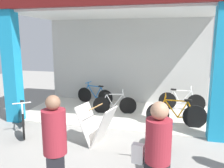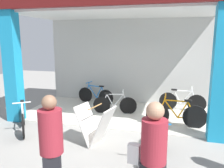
{
  "view_description": "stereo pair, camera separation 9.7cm",
  "coord_description": "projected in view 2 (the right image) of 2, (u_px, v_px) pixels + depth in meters",
  "views": [
    {
      "loc": [
        1.65,
        -5.95,
        2.5
      ],
      "look_at": [
        0.0,
        0.75,
        1.15
      ],
      "focal_mm": 37.13,
      "sensor_mm": 36.0,
      "label": 1
    },
    {
      "loc": [
        1.75,
        -5.92,
        2.5
      ],
      "look_at": [
        0.0,
        0.75,
        1.15
      ],
      "focal_mm": 37.13,
      "sensor_mm": 36.0,
      "label": 2
    }
  ],
  "objects": [
    {
      "name": "bicycle_inside_3",
      "position": [
        182.0,
        101.0,
        8.1
      ],
      "size": [
        1.59,
        0.44,
        0.87
      ],
      "color": "black",
      "rests_on": "ground"
    },
    {
      "name": "bicycle_inside_1",
      "position": [
        96.0,
        95.0,
        9.02
      ],
      "size": [
        1.51,
        0.44,
        0.84
      ],
      "color": "black",
      "rests_on": "ground"
    },
    {
      "name": "bicycle_parked_0",
      "position": [
        158.0,
        143.0,
        4.8
      ],
      "size": [
        0.47,
        1.7,
        0.93
      ],
      "color": "black",
      "rests_on": "ground"
    },
    {
      "name": "bicycle_inside_0",
      "position": [
        115.0,
        104.0,
        7.81
      ],
      "size": [
        1.47,
        0.4,
        0.81
      ],
      "color": "black",
      "rests_on": "ground"
    },
    {
      "name": "bicycle_inside_2",
      "position": [
        176.0,
        115.0,
        6.61
      ],
      "size": [
        1.7,
        0.47,
        0.94
      ],
      "color": "black",
      "rests_on": "ground"
    },
    {
      "name": "pedestrian_3",
      "position": [
        52.0,
        151.0,
        3.34
      ],
      "size": [
        0.47,
        0.65,
        1.75
      ],
      "color": "black",
      "rests_on": "ground"
    },
    {
      "name": "sandwich_board_sign",
      "position": [
        95.0,
        125.0,
        5.5
      ],
      "size": [
        0.96,
        0.77,
        0.96
      ],
      "color": "silver",
      "rests_on": "ground"
    },
    {
      "name": "ground_plane",
      "position": [
        105.0,
        129.0,
        6.54
      ],
      "size": [
        20.4,
        20.4,
        0.0
      ],
      "primitive_type": "plane",
      "color": "gray",
      "rests_on": "ground"
    },
    {
      "name": "bicycle_parked_1",
      "position": [
        23.0,
        118.0,
        6.34
      ],
      "size": [
        0.97,
        1.36,
        0.89
      ],
      "color": "black",
      "rests_on": "ground"
    },
    {
      "name": "pedestrian_2",
      "position": [
        153.0,
        161.0,
        3.09
      ],
      "size": [
        0.56,
        0.4,
        1.72
      ],
      "color": "black",
      "rests_on": "ground"
    },
    {
      "name": "shop_facade",
      "position": [
        118.0,
        48.0,
        7.63
      ],
      "size": [
        6.4,
        3.33,
        4.08
      ],
      "color": "beige",
      "rests_on": "ground"
    }
  ]
}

